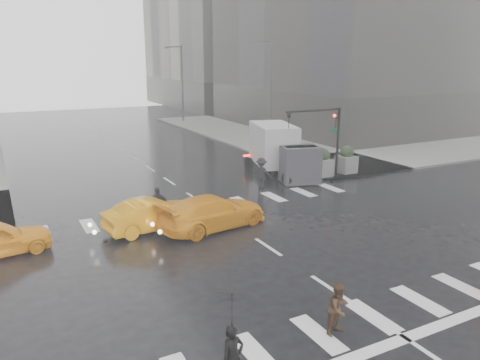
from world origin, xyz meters
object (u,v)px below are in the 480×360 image
traffic_signal_pole (326,129)px  box_truck (280,149)px  pedestrian_brown (339,309)px  taxi_mid (153,215)px

traffic_signal_pole → box_truck: bearing=136.6°
pedestrian_brown → box_truck: box_truck is taller
taxi_mid → box_truck: bearing=-68.4°
traffic_signal_pole → box_truck: (-2.08, 1.97, -1.46)m
pedestrian_brown → box_truck: (8.41, 16.18, 1.01)m
traffic_signal_pole → taxi_mid: 13.36m
traffic_signal_pole → pedestrian_brown: bearing=-126.4°
traffic_signal_pole → taxi_mid: bearing=-162.8°
traffic_signal_pole → taxi_mid: traffic_signal_pole is taller
pedestrian_brown → box_truck: bearing=48.9°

